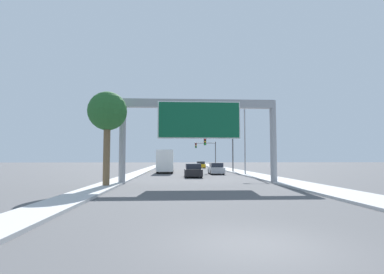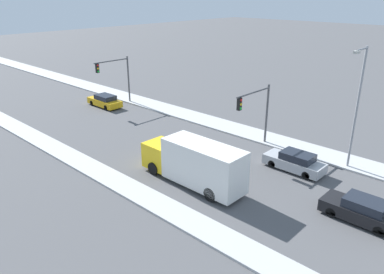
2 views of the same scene
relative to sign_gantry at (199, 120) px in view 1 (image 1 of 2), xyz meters
The scene contains 12 objects.
ground_plane 18.68m from the sign_gantry, 90.00° to the right, with size 300.00×300.00×0.00m, color #515154.
sidewalk_right 43.15m from the sign_gantry, 79.57° to the left, with size 3.00×120.00×0.15m.
median_strip_left 43.06m from the sign_gantry, 99.77° to the left, with size 2.00×120.00×0.15m.
sign_gantry is the anchor object (origin of this frame).
car_near_right 10.06m from the sign_gantry, 90.00° to the left, with size 1.88×4.57×1.53m.
car_far_center 16.38m from the sign_gantry, 77.12° to the left, with size 1.80×4.72×1.52m.
car_mid_left 41.21m from the sign_gantry, 85.10° to the left, with size 1.87×4.80×1.46m.
truck_box_primary 20.11m from the sign_gantry, 100.20° to the left, with size 2.33×8.59×3.32m.
traffic_light_near_intersection 20.82m from the sign_gantry, 75.65° to the left, with size 4.74×0.32×5.53m.
traffic_light_mid_block 40.47m from the sign_gantry, 82.66° to the left, with size 4.79×0.32×5.79m.
palm_tree_foreground 7.61m from the sign_gantry, 158.83° to the right, with size 2.91×2.91×7.13m.
street_lamp_right 14.10m from the sign_gantry, 62.03° to the left, with size 2.24×0.28×9.53m.
Camera 1 is at (-1.96, -7.37, 2.13)m, focal length 28.00 mm.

